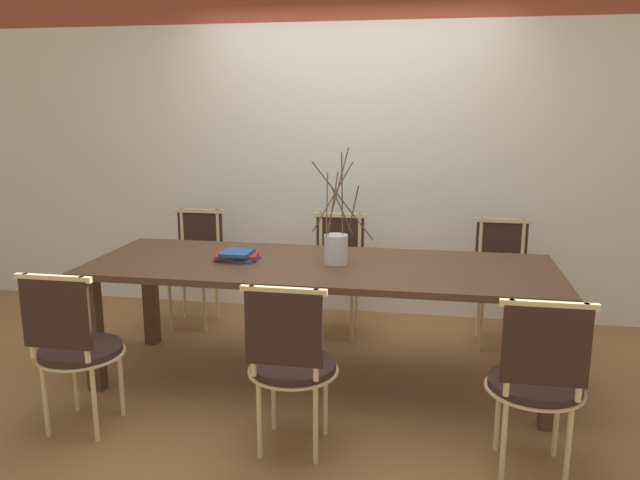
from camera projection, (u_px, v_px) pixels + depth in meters
The scene contains 11 objects.
ground_plane at pixel (320, 378), 4.03m from camera, with size 16.00×16.00×0.00m, color olive.
wall_rear at pixel (351, 121), 5.05m from camera, with size 12.00×0.06×3.20m.
dining_table at pixel (320, 277), 3.88m from camera, with size 2.88×1.00×0.77m.
chair_near_leftend at pixel (75, 344), 3.29m from camera, with size 0.46×0.46×0.91m.
chair_near_left at pixel (291, 360), 3.09m from camera, with size 0.46×0.46×0.91m.
chair_near_center at pixel (537, 379), 2.88m from camera, with size 0.46×0.46×0.91m.
chair_far_leftend at pixel (195, 263), 4.96m from camera, with size 0.46×0.46×0.91m.
chair_far_left at pixel (337, 270), 4.76m from camera, with size 0.46×0.46×0.91m.
chair_far_center at pixel (501, 278), 4.55m from camera, with size 0.46×0.46×0.91m.
vase_centerpiece at pixel (336, 246), 3.85m from camera, with size 0.41×0.41×0.71m.
book_stack at pixel (237, 255), 3.95m from camera, with size 0.28×0.21×0.06m.
Camera 1 is at (0.67, -3.68, 1.74)m, focal length 35.00 mm.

